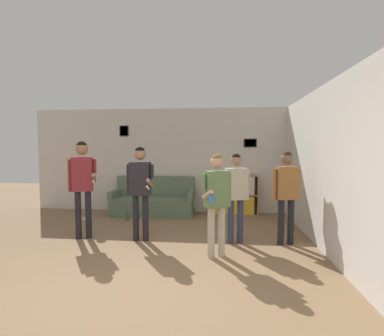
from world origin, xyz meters
TOP-DOWN VIEW (x-y plane):
  - ground_plane at (0.00, 0.00)m, footprint 20.00×20.00m
  - wall_back at (0.00, 4.65)m, footprint 7.85×0.08m
  - wall_right at (2.76, 2.31)m, footprint 0.06×7.02m
  - couch at (-0.63, 4.23)m, footprint 2.09×0.80m
  - bookshelf at (1.41, 4.43)m, footprint 1.17×0.30m
  - floor_lamp at (-2.07, 3.54)m, footprint 0.28×0.28m
  - person_player_foreground_left at (-1.45, 2.11)m, footprint 0.58×0.43m
  - person_player_foreground_center at (-0.35, 2.08)m, footprint 0.50×0.46m
  - person_watcher_holding_cup at (1.03, 1.42)m, footprint 0.45×0.54m
  - person_spectator_near_bookshelf at (1.35, 2.12)m, footprint 0.48×0.30m
  - person_spectator_far_right at (2.22, 2.14)m, footprint 0.49×0.28m
  - bottle_on_floor at (-1.07, 3.48)m, footprint 0.07×0.07m
  - drinking_cup at (1.69, 4.43)m, footprint 0.08×0.08m

SIDE VIEW (x-z plane):
  - ground_plane at x=0.00m, z-range 0.00..0.00m
  - bottle_on_floor at x=-1.07m, z-range -0.03..0.23m
  - couch at x=-0.63m, z-range -0.17..0.77m
  - bookshelf at x=1.41m, z-range 0.00..0.99m
  - person_spectator_near_bookshelf at x=1.35m, z-range 0.17..1.75m
  - person_watcher_holding_cup at x=1.03m, z-range 0.17..1.76m
  - person_spectator_far_right at x=2.22m, z-range 0.18..1.80m
  - floor_lamp at x=-2.07m, z-range 0.19..1.90m
  - drinking_cup at x=1.69m, z-range 0.99..1.10m
  - person_player_foreground_center at x=-0.35m, z-range 0.20..1.90m
  - person_player_foreground_left at x=-1.45m, z-range 0.22..2.03m
  - wall_right at x=2.76m, z-range 0.00..2.70m
  - wall_back at x=0.00m, z-range 0.00..2.70m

